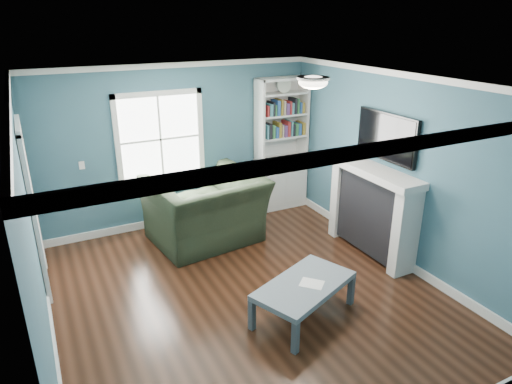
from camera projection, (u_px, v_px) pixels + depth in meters
name	position (u px, v px, depth m)	size (l,w,h in m)	color
floor	(248.00, 294.00, 5.70)	(5.00, 5.00, 0.00)	black
room_walls	(247.00, 175.00, 5.12)	(5.00, 5.00, 5.00)	#355A6A
trim	(247.00, 203.00, 5.25)	(4.50, 5.00, 2.60)	white
window	(160.00, 139.00, 7.11)	(1.40, 0.06, 1.50)	white
bookshelf	(281.00, 157.00, 8.02)	(0.90, 0.35, 2.31)	silver
fireplace	(372.00, 212.00, 6.51)	(0.44, 1.58, 1.30)	black
tv	(387.00, 137.00, 6.17)	(0.06, 1.10, 0.65)	black
door	(33.00, 208.00, 5.54)	(0.12, 0.98, 2.17)	silver
ceiling_fixture	(313.00, 81.00, 5.24)	(0.38, 0.38, 0.15)	white
light_switch	(82.00, 165.00, 6.70)	(0.08, 0.01, 0.12)	white
recliner	(206.00, 199.00, 6.81)	(1.59, 1.03, 1.39)	black
coffee_table	(304.00, 288.00, 5.16)	(1.36, 1.06, 0.44)	#434B51
paper_sheet	(312.00, 284.00, 5.13)	(0.20, 0.26, 0.00)	white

